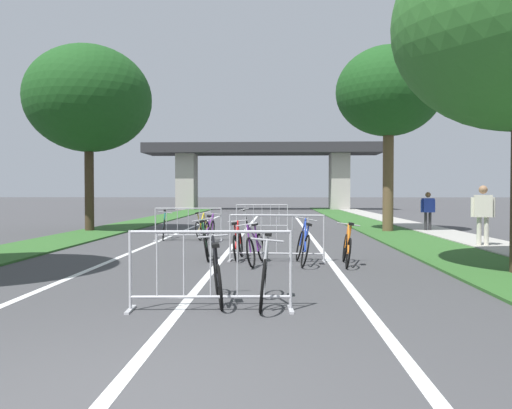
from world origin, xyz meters
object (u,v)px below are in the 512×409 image
bicycle_orange_3 (347,248)px  bicycle_green_5 (206,243)px  crowd_barrier_nearest (211,271)px  bicycle_purple_0 (209,230)px  bicycle_purple_10 (256,248)px  bicycle_white_8 (246,221)px  crowd_barrier_fourth (262,217)px  bicycle_silver_1 (264,276)px  bicycle_yellow_7 (203,228)px  bicycle_teal_6 (164,227)px  crowd_barrier_second (277,238)px  crowd_barrier_third (188,225)px  tree_right_cypress_far (389,92)px  pedestrian_waiting (483,210)px  bicycle_black_2 (217,277)px  tree_left_maple_mid (89,99)px  bicycle_blue_4 (303,246)px  pedestrian_with_backpack (428,208)px  bicycle_red_9 (238,244)px

bicycle_orange_3 → bicycle_green_5: (-3.13, 0.91, 0.00)m
crowd_barrier_nearest → bicycle_purple_0: size_ratio=1.33×
bicycle_purple_10 → bicycle_white_8: bearing=-75.6°
crowd_barrier_nearest → crowd_barrier_fourth: bearing=89.0°
bicycle_silver_1 → bicycle_yellow_7: (-2.27, 9.65, -0.03)m
bicycle_purple_0 → bicycle_teal_6: bearing=151.9°
bicycle_orange_3 → crowd_barrier_second: bearing=165.2°
crowd_barrier_third → bicycle_teal_6: size_ratio=1.29×
tree_right_cypress_far → crowd_barrier_second: tree_right_cypress_far is taller
crowd_barrier_nearest → bicycle_purple_0: (-1.22, 9.04, -0.15)m
bicycle_white_8 → pedestrian_waiting: 9.81m
bicycle_purple_0 → bicycle_black_2: bicycle_black_2 is taller
bicycle_purple_10 → bicycle_teal_6: bearing=-50.7°
tree_left_maple_mid → bicycle_purple_0: bearing=-37.3°
bicycle_green_5 → crowd_barrier_third: bearing=97.3°
bicycle_purple_0 → bicycle_blue_4: size_ratio=0.92×
bicycle_teal_6 → pedestrian_with_backpack: 10.12m
crowd_barrier_second → bicycle_blue_4: size_ratio=1.22×
crowd_barrier_third → bicycle_yellow_7: size_ratio=1.34×
bicycle_orange_3 → bicycle_yellow_7: bearing=128.0°
bicycle_black_2 → bicycle_orange_3: size_ratio=0.96×
bicycle_purple_0 → bicycle_yellow_7: bearing=112.6°
pedestrian_with_backpack → bicycle_purple_10: bearing=50.2°
bicycle_black_2 → bicycle_white_8: bicycle_black_2 is taller
crowd_barrier_third → bicycle_red_9: crowd_barrier_third is taller
bicycle_blue_4 → pedestrian_with_backpack: size_ratio=1.14×
bicycle_blue_4 → bicycle_yellow_7: size_ratio=1.10×
tree_left_maple_mid → crowd_barrier_third: (4.53, -3.60, -4.65)m
tree_right_cypress_far → crowd_barrier_second: size_ratio=3.29×
crowd_barrier_nearest → bicycle_white_8: 14.57m
crowd_barrier_nearest → bicycle_green_5: bearing=98.7°
bicycle_yellow_7 → bicycle_teal_6: bearing=-171.8°
pedestrian_with_backpack → bicycle_green_5: bearing=42.4°
crowd_barrier_second → bicycle_orange_3: 1.58m
crowd_barrier_third → bicycle_green_5: size_ratio=1.30×
crowd_barrier_nearest → crowd_barrier_fourth: size_ratio=1.00×
crowd_barrier_third → pedestrian_waiting: pedestrian_waiting is taller
crowd_barrier_nearest → bicycle_white_8: size_ratio=1.38×
crowd_barrier_nearest → bicycle_teal_6: size_ratio=1.29×
bicycle_green_5 → bicycle_red_9: size_ratio=1.03×
bicycle_black_2 → pedestrian_with_backpack: (6.67, 12.77, 0.59)m
crowd_barrier_third → crowd_barrier_fourth: size_ratio=1.00×
crowd_barrier_third → bicycle_silver_1: (2.64, -9.05, -0.12)m
bicycle_white_8 → tree_right_cypress_far: bearing=-18.1°
tree_right_cypress_far → bicycle_silver_1: bearing=-109.2°
crowd_barrier_third → bicycle_teal_6: 1.10m
bicycle_silver_1 → bicycle_black_2: bicycle_silver_1 is taller
bicycle_silver_1 → bicycle_blue_4: size_ratio=0.97×
pedestrian_with_backpack → pedestrian_waiting: pedestrian_waiting is taller
crowd_barrier_second → bicycle_red_9: size_ratio=1.33×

